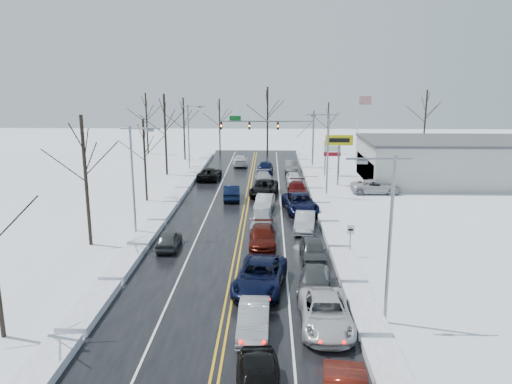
{
  "coord_description": "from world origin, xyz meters",
  "views": [
    {
      "loc": [
        2.3,
        -42.4,
        12.83
      ],
      "look_at": [
        1.13,
        1.52,
        2.5
      ],
      "focal_mm": 35.0,
      "sensor_mm": 36.0,
      "label": 1
    }
  ],
  "objects_px": {
    "traffic_signal_mast": "(277,129)",
    "flagpole": "(359,124)",
    "oncoming_car_0": "(232,199)",
    "dealership_building": "(447,161)",
    "tires_plus_sign": "(339,144)"
  },
  "relations": [
    {
      "from": "flagpole",
      "to": "oncoming_car_0",
      "type": "xyz_separation_m",
      "value": [
        -16.81,
        -21.23,
        -5.93
      ]
    },
    {
      "from": "traffic_signal_mast",
      "to": "flagpole",
      "type": "height_order",
      "value": "flagpole"
    },
    {
      "from": "oncoming_car_0",
      "to": "traffic_signal_mast",
      "type": "bearing_deg",
      "value": -108.68
    },
    {
      "from": "tires_plus_sign",
      "to": "dealership_building",
      "type": "distance_m",
      "value": 13.82
    },
    {
      "from": "flagpole",
      "to": "dealership_building",
      "type": "xyz_separation_m",
      "value": [
        8.8,
        -12.0,
        -3.27
      ]
    },
    {
      "from": "traffic_signal_mast",
      "to": "oncoming_car_0",
      "type": "height_order",
      "value": "traffic_signal_mast"
    },
    {
      "from": "tires_plus_sign",
      "to": "traffic_signal_mast",
      "type": "bearing_deg",
      "value": 120.46
    },
    {
      "from": "traffic_signal_mast",
      "to": "dealership_building",
      "type": "bearing_deg",
      "value": -25.95
    },
    {
      "from": "flagpole",
      "to": "oncoming_car_0",
      "type": "height_order",
      "value": "flagpole"
    },
    {
      "from": "flagpole",
      "to": "oncoming_car_0",
      "type": "relative_size",
      "value": 2.09
    },
    {
      "from": "flagpole",
      "to": "dealership_building",
      "type": "distance_m",
      "value": 15.24
    },
    {
      "from": "flagpole",
      "to": "oncoming_car_0",
      "type": "bearing_deg",
      "value": -128.36
    },
    {
      "from": "dealership_building",
      "to": "oncoming_car_0",
      "type": "relative_size",
      "value": 4.26
    },
    {
      "from": "traffic_signal_mast",
      "to": "oncoming_car_0",
      "type": "distance_m",
      "value": 20.63
    },
    {
      "from": "flagpole",
      "to": "tires_plus_sign",
      "type": "bearing_deg",
      "value": -108.44
    }
  ]
}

